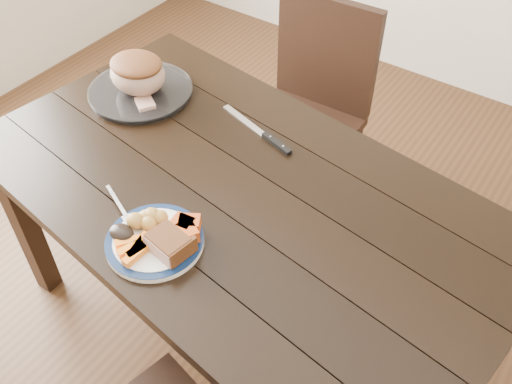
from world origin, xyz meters
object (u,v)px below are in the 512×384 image
Objects in this scene: dinner_plate at (155,242)px; carving_knife at (268,137)px; pork_slice at (169,244)px; chair_far at (310,104)px; dining_table at (238,211)px; roast_joint at (138,74)px; fork at (121,209)px; serving_platter at (141,92)px.

carving_knife is (0.00, 0.52, -0.00)m from dinner_plate.
pork_slice is at bearing -68.66° from carving_knife.
chair_far is at bearing 120.47° from carving_knife.
roast_joint reaches higher than dining_table.
pork_slice reaches higher than dining_table.
fork is at bearing -51.96° from roast_joint.
fork is 0.54× the size of carving_knife.
chair_far is (-0.19, 0.74, -0.13)m from dining_table.
pork_slice is at bearing -40.90° from roast_joint.
fork is 0.87× the size of roast_joint.
serving_platter is at bearing 0.00° from roast_joint.
chair_far is at bearing 97.38° from dinner_plate.
carving_knife is (0.13, -0.50, 0.23)m from chair_far.
fork is at bearing -127.75° from dining_table.
dining_table is 1.83× the size of chair_far.
dinner_plate is 0.81× the size of carving_knife.
dinner_plate is 0.68m from serving_platter.
dinner_plate is at bearing -43.75° from roast_joint.
fork is at bearing -51.96° from serving_platter.
chair_far is 2.96× the size of carving_knife.
serving_platter reaches higher than carving_knife.
chair_far is 0.73m from roast_joint.
roast_joint is at bearing 151.36° from fork.
chair_far is 1.03m from fork.
dinner_plate is 0.15m from fork.
fork is at bearing 86.97° from chair_far.
serving_platter is 0.72m from pork_slice.
dining_table is 0.32m from pork_slice.
chair_far is 9.15× the size of pork_slice.
serving_platter is at bearing 151.36° from fork.
chair_far is at bearing 112.63° from fork.
dinner_plate is 0.68m from roast_joint.
serving_platter is 0.49m from carving_knife.
fork is (-0.01, -1.00, 0.25)m from chair_far.
pork_slice is 0.72m from roast_joint.
serving_platter is at bearing 161.41° from dining_table.
roast_joint is at bearing -158.42° from carving_knife.
fork is 0.51m from carving_knife.
dining_table is at bearing 101.90° from chair_far.
carving_knife is at bearing 95.91° from pork_slice.
chair_far is 3.64× the size of dinner_plate.
fork is at bearing 169.13° from dinner_plate.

